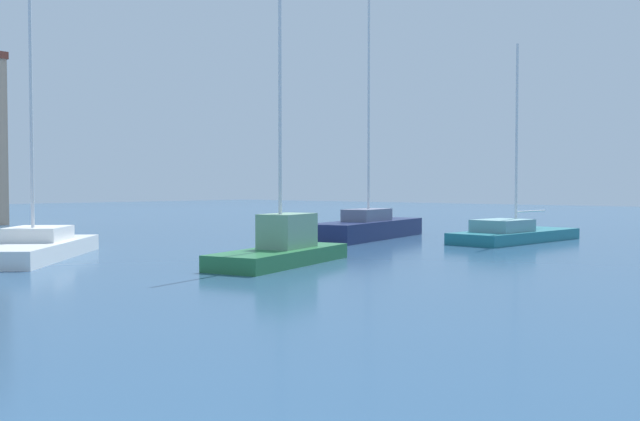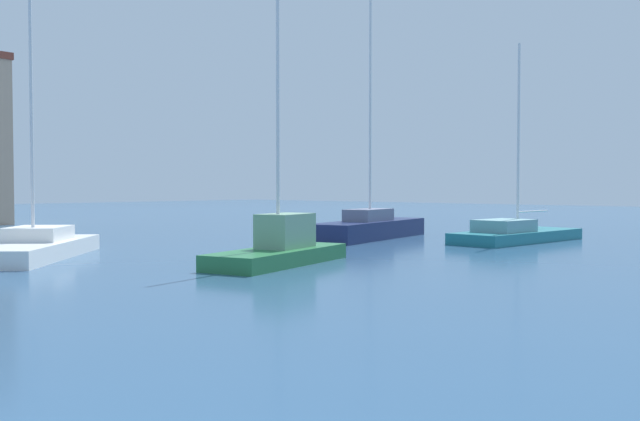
{
  "view_description": "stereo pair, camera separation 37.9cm",
  "coord_description": "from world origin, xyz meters",
  "px_view_note": "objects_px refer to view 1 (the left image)",
  "views": [
    {
      "loc": [
        -1.2,
        -4.72,
        2.67
      ],
      "look_at": [
        20.95,
        14.77,
        1.64
      ],
      "focal_mm": 38.93,
      "sensor_mm": 36.0,
      "label": 1
    },
    {
      "loc": [
        -0.94,
        -5.0,
        2.67
      ],
      "look_at": [
        20.95,
        14.77,
        1.64
      ],
      "focal_mm": 38.93,
      "sensor_mm": 36.0,
      "label": 2
    }
  ],
  "objects_px": {
    "sailboat_green_far_left": "(283,247)",
    "sailboat_white_distant_north": "(34,246)",
    "sailboat_navy_inner_mooring": "(368,226)",
    "sailboat_teal_outer_mooring": "(513,233)"
  },
  "relations": [
    {
      "from": "sailboat_green_far_left",
      "to": "sailboat_navy_inner_mooring",
      "type": "relative_size",
      "value": 0.63
    },
    {
      "from": "sailboat_white_distant_north",
      "to": "sailboat_green_far_left",
      "type": "bearing_deg",
      "value": -59.77
    },
    {
      "from": "sailboat_teal_outer_mooring",
      "to": "sailboat_green_far_left",
      "type": "bearing_deg",
      "value": 173.35
    },
    {
      "from": "sailboat_green_far_left",
      "to": "sailboat_white_distant_north",
      "type": "xyz_separation_m",
      "value": [
        -4.78,
        8.2,
        -0.14
      ]
    },
    {
      "from": "sailboat_white_distant_north",
      "to": "sailboat_navy_inner_mooring",
      "type": "relative_size",
      "value": 0.69
    },
    {
      "from": "sailboat_green_far_left",
      "to": "sailboat_navy_inner_mooring",
      "type": "distance_m",
      "value": 12.23
    },
    {
      "from": "sailboat_green_far_left",
      "to": "sailboat_white_distant_north",
      "type": "bearing_deg",
      "value": 120.23
    },
    {
      "from": "sailboat_white_distant_north",
      "to": "sailboat_navy_inner_mooring",
      "type": "distance_m",
      "value": 16.34
    },
    {
      "from": "sailboat_green_far_left",
      "to": "sailboat_navy_inner_mooring",
      "type": "bearing_deg",
      "value": 23.45
    },
    {
      "from": "sailboat_navy_inner_mooring",
      "to": "sailboat_teal_outer_mooring",
      "type": "bearing_deg",
      "value": -65.83
    }
  ]
}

